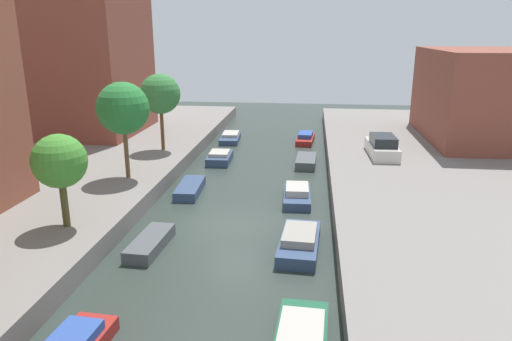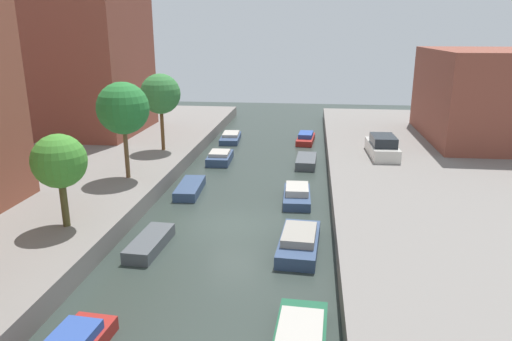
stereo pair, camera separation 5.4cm
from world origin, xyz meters
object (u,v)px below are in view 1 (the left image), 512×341
(moored_boat_right_2, at_px, (299,242))
(parked_car, at_px, (382,147))
(moored_boat_left_4, at_px, (220,157))
(moored_boat_right_4, at_px, (306,161))
(moored_boat_left_5, at_px, (230,137))
(moored_boat_right_5, at_px, (305,138))
(moored_boat_right_3, at_px, (297,195))
(street_tree_3, at_px, (123,109))
(street_tree_4, at_px, (160,94))
(moored_boat_left_3, at_px, (190,188))
(moored_boat_left_2, at_px, (150,243))
(street_tree_2, at_px, (59,162))
(moored_boat_right_1, at_px, (301,337))
(low_block_right, at_px, (493,95))

(moored_boat_right_2, bearing_deg, parked_car, 68.52)
(moored_boat_left_4, height_order, moored_boat_right_4, moored_boat_left_4)
(moored_boat_left_5, distance_m, moored_boat_right_5, 6.69)
(moored_boat_right_3, relative_size, moored_boat_right_4, 1.07)
(street_tree_3, height_order, moored_boat_left_5, street_tree_3)
(street_tree_4, height_order, moored_boat_right_2, street_tree_4)
(moored_boat_left_3, bearing_deg, moored_boat_left_2, -88.88)
(street_tree_2, relative_size, moored_boat_right_1, 1.12)
(street_tree_3, bearing_deg, moored_boat_right_2, -32.01)
(moored_boat_left_4, xyz_separation_m, moored_boat_right_1, (6.64, -21.03, -0.01))
(low_block_right, height_order, moored_boat_left_3, low_block_right)
(street_tree_4, distance_m, moored_boat_right_5, 13.93)
(street_tree_3, xyz_separation_m, moored_boat_left_2, (3.79, -7.27, -4.88))
(moored_boat_left_5, bearing_deg, moored_boat_right_1, -75.91)
(low_block_right, relative_size, street_tree_4, 2.32)
(moored_boat_right_5, bearing_deg, moored_boat_left_5, -178.31)
(low_block_right, xyz_separation_m, street_tree_2, (-25.12, -20.95, -0.53))
(low_block_right, height_order, moored_boat_left_2, low_block_right)
(moored_boat_left_3, xyz_separation_m, moored_boat_right_4, (6.92, 6.93, 0.03))
(street_tree_3, xyz_separation_m, moored_boat_right_4, (10.56, 7.45, -4.86))
(street_tree_4, height_order, moored_boat_left_2, street_tree_4)
(street_tree_4, bearing_deg, moored_boat_left_4, 9.30)
(street_tree_4, bearing_deg, moored_boat_right_2, -52.14)
(parked_car, xyz_separation_m, moored_boat_right_2, (-5.35, -13.59, -1.23))
(street_tree_3, bearing_deg, street_tree_4, 90.00)
(moored_boat_right_1, height_order, moored_boat_right_4, moored_boat_right_1)
(moored_boat_right_3, bearing_deg, moored_boat_left_3, 173.76)
(street_tree_4, height_order, parked_car, street_tree_4)
(street_tree_2, distance_m, moored_boat_left_3, 9.51)
(parked_car, height_order, moored_boat_left_5, parked_car)
(moored_boat_left_4, bearing_deg, parked_car, -2.87)
(moored_boat_left_2, distance_m, moored_boat_right_3, 9.53)
(street_tree_2, bearing_deg, moored_boat_left_4, 74.71)
(moored_boat_left_5, distance_m, moored_boat_right_1, 29.03)
(street_tree_2, xyz_separation_m, moored_boat_right_3, (10.16, 7.24, -3.65))
(moored_boat_left_3, distance_m, moored_boat_left_5, 14.21)
(moored_boat_right_2, height_order, moored_boat_right_5, moored_boat_right_2)
(low_block_right, relative_size, moored_boat_left_5, 3.14)
(street_tree_2, xyz_separation_m, moored_boat_left_2, (3.79, 0.15, -3.73))
(moored_boat_right_5, bearing_deg, moored_boat_right_1, -89.23)
(moored_boat_left_3, xyz_separation_m, moored_boat_right_5, (6.74, 14.41, 0.08))
(street_tree_4, xyz_separation_m, parked_car, (15.84, 0.09, -3.47))
(street_tree_4, bearing_deg, moored_boat_right_5, 37.62)
(moored_boat_right_4, bearing_deg, moored_boat_right_3, -92.96)
(street_tree_3, bearing_deg, moored_boat_left_3, 8.27)
(parked_car, relative_size, moored_boat_left_3, 1.24)
(parked_car, distance_m, moored_boat_left_3, 13.90)
(parked_car, bearing_deg, moored_boat_left_2, -130.14)
(moored_boat_left_2, bearing_deg, moored_boat_right_3, 48.01)
(street_tree_2, distance_m, parked_car, 21.58)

